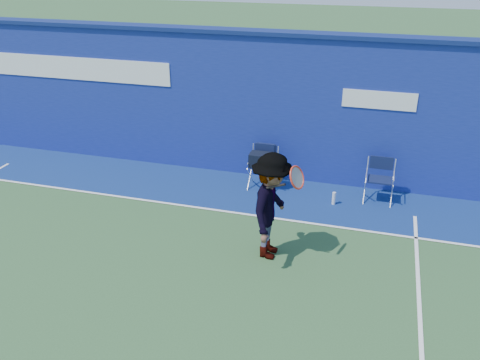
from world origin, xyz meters
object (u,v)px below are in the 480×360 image
(tennis_player, at_px, (271,206))
(directors_chair_right, at_px, (378,189))
(directors_chair_left, at_px, (263,171))
(water_bottle, at_px, (334,198))

(tennis_player, bearing_deg, directors_chair_right, 56.73)
(directors_chair_left, bearing_deg, directors_chair_right, 0.60)
(water_bottle, height_order, tennis_player, tennis_player)
(directors_chair_left, xyz_separation_m, tennis_player, (0.73, -2.43, 0.51))
(directors_chair_right, bearing_deg, water_bottle, -154.34)
(directors_chair_left, xyz_separation_m, water_bottle, (1.52, -0.37, -0.25))
(directors_chair_left, height_order, directors_chair_right, directors_chair_left)
(directors_chair_left, relative_size, directors_chair_right, 1.03)
(water_bottle, bearing_deg, directors_chair_left, 166.43)
(water_bottle, relative_size, tennis_player, 0.15)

